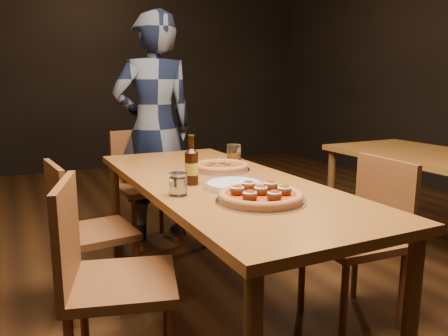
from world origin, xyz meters
name	(u,v)px	position (x,y,z in m)	size (l,w,h in m)	color
ground	(220,313)	(0.00, 0.00, 0.00)	(9.00, 9.00, 0.00)	black
table_main	(220,193)	(0.00, 0.00, 0.68)	(0.80, 2.00, 0.75)	brown
chair_main_nw	(122,281)	(-0.59, -0.33, 0.46)	(0.43, 0.43, 0.92)	brown
chair_main_sw	(95,231)	(-0.57, 0.40, 0.43)	(0.41, 0.41, 0.87)	brown
chair_main_e	(353,239)	(0.59, -0.35, 0.45)	(0.42, 0.42, 0.90)	brown
chair_end	(148,187)	(-0.04, 1.19, 0.46)	(0.43, 0.43, 0.92)	brown
pizza_meatball	(261,196)	(-0.03, -0.46, 0.78)	(0.38, 0.38, 0.07)	#B7B7BF
pizza_margherita	(221,167)	(0.11, 0.22, 0.77)	(0.33, 0.33, 0.04)	#B7B7BF
plate_stack	(234,185)	(-0.02, -0.19, 0.76)	(0.28, 0.28, 0.03)	white
beer_bottle	(192,167)	(-0.17, -0.04, 0.84)	(0.07, 0.07, 0.24)	black
water_glass	(178,184)	(-0.30, -0.20, 0.80)	(0.08, 0.08, 0.10)	white
amber_glass	(234,153)	(0.30, 0.42, 0.81)	(0.09, 0.09, 0.11)	#915410
diner	(155,128)	(0.07, 1.33, 0.89)	(0.65, 0.42, 1.77)	black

